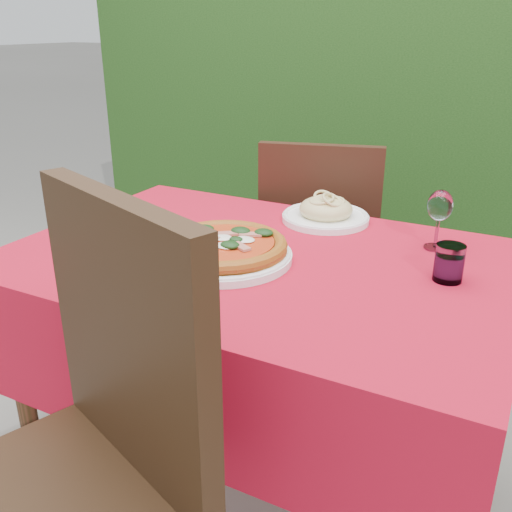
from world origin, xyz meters
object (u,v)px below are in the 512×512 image
at_px(chair_near, 78,456).
at_px(pizza_plate, 223,249).
at_px(pasta_plate, 326,213).
at_px(fork, 154,250).
at_px(water_glass, 449,265).
at_px(chair_far, 320,245).
at_px(wine_glass, 440,208).

relative_size(chair_near, pizza_plate, 2.84).
xyz_separation_m(chair_near, pizza_plate, (-0.04, 0.57, 0.18)).
distance_m(pasta_plate, fork, 0.53).
distance_m(chair_near, water_glass, 0.87).
bearing_deg(fork, chair_far, 62.22).
xyz_separation_m(chair_near, wine_glass, (0.41, 0.90, 0.26)).
distance_m(chair_far, fork, 0.81).
bearing_deg(water_glass, chair_far, 132.02).
bearing_deg(pizza_plate, wine_glass, 35.58).
distance_m(pizza_plate, water_glass, 0.53).
relative_size(pizza_plate, wine_glass, 2.33).
bearing_deg(pasta_plate, chair_near, -94.40).
relative_size(chair_near, chair_far, 1.13).
bearing_deg(water_glass, pasta_plate, 146.40).
xyz_separation_m(chair_near, fork, (-0.23, 0.54, 0.15)).
distance_m(chair_near, wine_glass, 1.02).
distance_m(chair_near, pizza_plate, 0.60).
bearing_deg(wine_glass, water_glass, -71.00).
relative_size(pizza_plate, pasta_plate, 1.43).
bearing_deg(fork, pasta_plate, 39.20).
xyz_separation_m(chair_far, pizza_plate, (0.02, -0.73, 0.25)).
xyz_separation_m(pasta_plate, wine_glass, (0.34, -0.08, 0.08)).
height_order(chair_near, wine_glass, chair_near).
distance_m(chair_far, pasta_plate, 0.44).
height_order(pizza_plate, pasta_plate, pasta_plate).
bearing_deg(chair_near, fork, 133.95).
relative_size(chair_near, wine_glass, 6.61).
height_order(chair_far, fork, chair_far).
bearing_deg(pizza_plate, chair_far, 91.80).
distance_m(chair_far, wine_glass, 0.71).
bearing_deg(pasta_plate, wine_glass, -12.85).
bearing_deg(chair_near, pasta_plate, 106.42).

